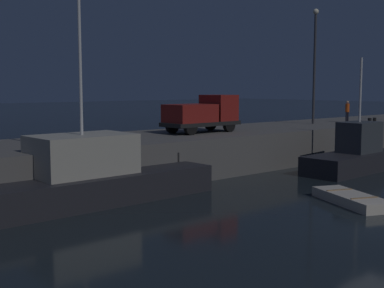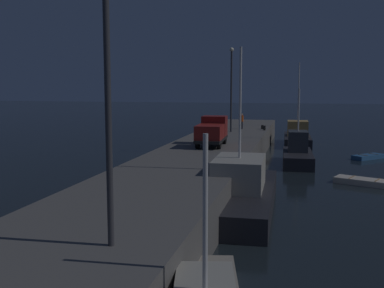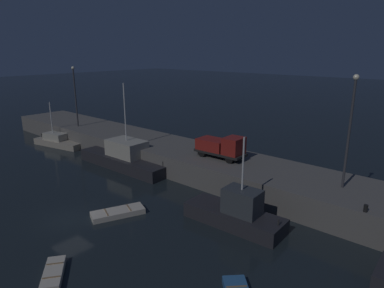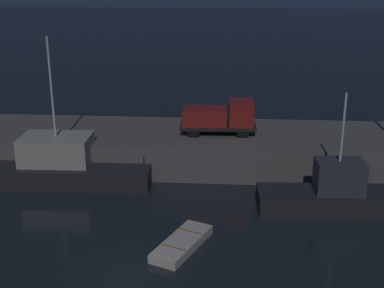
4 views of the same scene
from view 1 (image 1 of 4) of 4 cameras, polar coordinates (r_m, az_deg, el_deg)
ground_plane at (r=20.84m, az=20.52°, el=-8.55°), size 320.00×320.00×0.00m
pier_quay at (r=30.50m, az=-4.67°, el=-1.31°), size 68.40×7.41×2.35m
fishing_boat_white at (r=33.44m, az=17.58°, el=-1.19°), size 7.92×2.94×7.02m
fishing_boat_orange at (r=23.83m, az=-12.07°, el=-3.85°), size 12.55×4.24×9.48m
rowboat_white_mid at (r=24.22m, az=17.23°, el=-5.84°), size 3.01×4.44×0.49m
lamp_post_east at (r=41.61m, az=13.44°, el=9.26°), size 0.44×0.44×8.88m
utility_truck at (r=32.66m, az=1.22°, el=3.39°), size 5.30×2.20×2.37m
dockworker at (r=44.13m, az=16.83°, el=3.62°), size 0.46×0.38×1.76m
bollard_west at (r=43.26m, az=19.57°, el=2.46°), size 0.28×0.28×0.47m
bollard_central at (r=41.97m, az=19.08°, el=2.40°), size 0.28×0.28×0.51m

